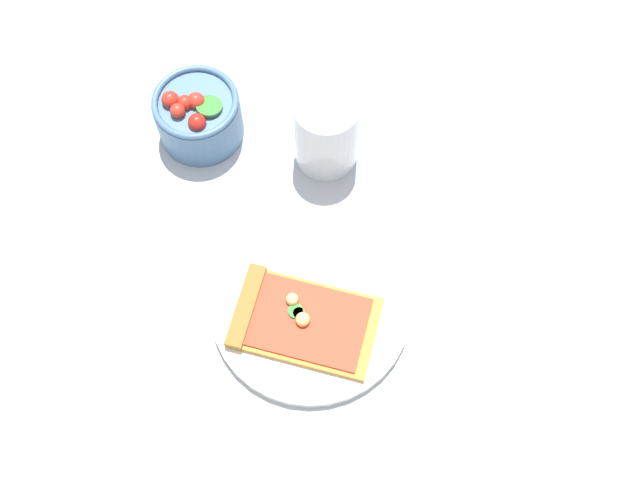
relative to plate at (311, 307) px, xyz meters
name	(u,v)px	position (x,y,z in m)	size (l,w,h in m)	color
ground_plane	(280,281)	(-0.03, 0.04, -0.01)	(2.40, 2.40, 0.00)	#B2B7BC
plate	(311,307)	(0.00, 0.00, 0.00)	(0.23, 0.23, 0.01)	white
pizza_slice_main	(297,319)	(-0.02, -0.02, 0.01)	(0.19, 0.16, 0.02)	gold
salad_bowl	(198,115)	(-0.10, 0.26, 0.03)	(0.11, 0.11, 0.08)	#4C7299
soda_glass	(326,133)	(0.05, 0.20, 0.04)	(0.08, 0.08, 0.11)	silver
paper_napkin	(462,440)	(0.13, -0.18, -0.01)	(0.14, 0.11, 0.00)	white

